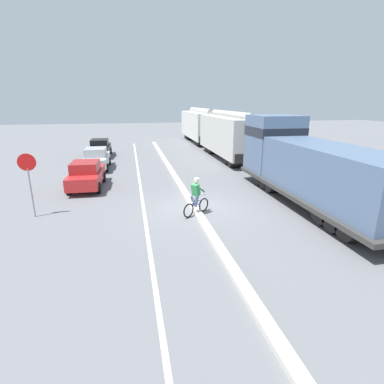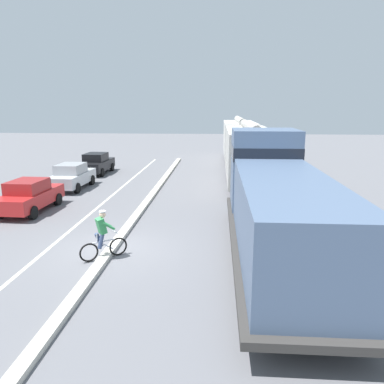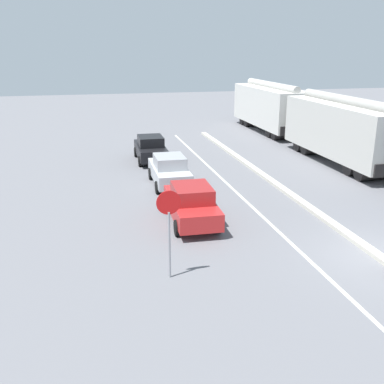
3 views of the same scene
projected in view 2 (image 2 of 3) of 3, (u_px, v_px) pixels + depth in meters
ground_plane at (112, 250)px, 13.75m from camera, size 120.00×120.00×0.00m
median_curb at (144, 206)px, 19.56m from camera, size 0.36×36.00×0.16m
lane_stripe at (99, 207)px, 19.74m from camera, size 0.14×36.00×0.01m
locomotive at (275, 204)px, 13.21m from camera, size 3.10×11.61×4.20m
hopper_car_lead at (248, 154)px, 24.97m from camera, size 2.90×10.60×4.18m
hopper_car_middle at (239, 139)px, 36.25m from camera, size 2.90×10.60×4.18m
parked_car_red at (30, 196)px, 18.67m from camera, size 1.94×4.25×1.62m
parked_car_silver at (72, 176)px, 23.89m from camera, size 1.88×4.22×1.62m
parked_car_black at (97, 163)px, 29.28m from camera, size 1.88×4.22×1.62m
cyclist at (103, 236)px, 12.83m from camera, size 1.41×1.06×1.71m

